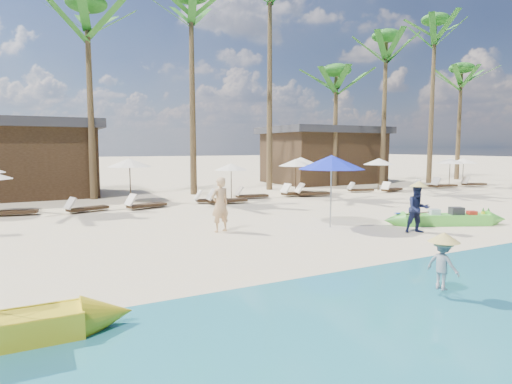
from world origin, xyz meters
TOP-DOWN VIEW (x-y plane):
  - ground at (0.00, 0.00)m, footprint 240.00×240.00m
  - wet_sand_strip at (0.00, -5.00)m, footprint 240.00×4.50m
  - green_canoe at (6.79, 0.36)m, footprint 4.69×2.33m
  - tourist at (-0.80, 2.94)m, footprint 0.73×0.55m
  - vendor_green at (4.78, -0.16)m, footprint 0.93×0.84m
  - vendor_yellow at (0.36, -4.70)m, footprint 0.43×0.65m
  - blue_umbrella at (2.86, 1.89)m, footprint 2.31×2.31m
  - lounger_4_left at (-7.05, 9.86)m, footprint 1.85×0.86m
  - lounger_4_right at (-4.30, 9.49)m, footprint 1.85×1.09m
  - resort_parasol_5 at (-1.94, 11.71)m, footprint 2.16×2.16m
  - lounger_5_left at (-1.82, 9.35)m, footprint 1.93×1.04m
  - resort_parasol_6 at (3.32, 11.23)m, footprint 1.84×1.84m
  - lounger_6_left at (2.07, 9.22)m, footprint 2.01×0.73m
  - lounger_6_right at (1.55, 9.89)m, footprint 1.76×0.76m
  - resort_parasol_7 at (7.11, 10.70)m, footprint 2.04×2.04m
  - lounger_7_left at (4.10, 10.54)m, footprint 1.84×0.74m
  - lounger_7_right at (6.92, 10.45)m, footprint 1.97×0.77m
  - resort_parasol_8 at (8.08, 11.65)m, footprint 2.10×2.10m
  - lounger_8_left at (7.61, 9.89)m, footprint 2.08×0.98m
  - resort_parasol_9 at (13.36, 10.67)m, footprint 1.99×1.99m
  - lounger_9_left at (11.60, 10.47)m, footprint 1.68×0.85m
  - lounger_9_right at (13.46, 9.67)m, footprint 1.78×0.91m
  - resort_parasol_10 at (19.89, 10.55)m, footprint 1.94×1.94m
  - lounger_10_left at (17.30, 10.49)m, footprint 1.69×0.79m
  - lounger_10_right at (18.48, 9.93)m, footprint 1.94×0.75m
  - resort_parasol_11 at (22.36, 11.34)m, footprint 1.89×1.89m
  - lounger_11_left at (21.47, 9.86)m, footprint 1.87×0.96m
  - palm_3 at (-3.36, 14.27)m, footprint 2.08×2.08m
  - palm_4 at (2.15, 14.01)m, footprint 2.08×2.08m
  - palm_5 at (7.45, 14.38)m, footprint 2.08×2.08m
  - palm_6 at (12.84, 14.52)m, footprint 2.08×2.08m
  - palm_7 at (16.57, 13.68)m, footprint 2.08×2.08m
  - palm_8 at (21.07, 13.33)m, footprint 2.08×2.08m
  - palm_9 at (26.21, 14.81)m, footprint 2.08×2.08m
  - pavilion_east at (14.00, 17.50)m, footprint 8.80×6.60m

SIDE VIEW (x-z plane):
  - ground at x=0.00m, z-range 0.00..0.00m
  - wet_sand_strip at x=0.00m, z-range 0.00..0.01m
  - lounger_9_left at x=11.60m, z-range -0.09..0.46m
  - lounger_10_left at x=17.30m, z-range -0.09..0.46m
  - lounger_6_right at x=1.55m, z-range -0.10..0.48m
  - lounger_9_right at x=13.46m, z-range -0.10..0.48m
  - lounger_4_right at x=-4.30m, z-range -0.10..0.50m
  - lounger_4_left at x=-7.05m, z-range -0.10..0.50m
  - lounger_11_left at x=21.47m, z-range -0.10..0.51m
  - lounger_7_left at x=4.10m, z-range -0.10..0.51m
  - lounger_5_left at x=-1.82m, z-range -0.10..0.52m
  - green_canoe at x=6.79m, z-range -0.10..0.53m
  - lounger_10_right at x=18.48m, z-range -0.11..0.54m
  - lounger_7_right at x=6.92m, z-range -0.11..0.55m
  - lounger_6_left at x=2.07m, z-range -0.11..0.56m
  - lounger_8_left at x=7.61m, z-range -0.11..0.57m
  - vendor_yellow at x=0.36m, z-range 0.18..1.12m
  - vendor_green at x=4.78m, z-range 0.00..1.57m
  - tourist at x=-0.80m, z-range 0.00..1.80m
  - resort_parasol_6 at x=3.32m, z-range 0.76..2.65m
  - resort_parasol_11 at x=22.36m, z-range 0.78..2.73m
  - resort_parasol_10 at x=19.89m, z-range 0.80..2.81m
  - resort_parasol_9 at x=13.36m, z-range 0.82..2.88m
  - resort_parasol_7 at x=7.11m, z-range 0.84..2.94m
  - resort_parasol_8 at x=8.08m, z-range 0.87..3.03m
  - resort_parasol_5 at x=-1.94m, z-range 0.89..3.12m
  - pavilion_east at x=14.00m, z-range 0.05..4.35m
  - blue_umbrella at x=2.86m, z-range 1.01..3.49m
  - palm_6 at x=12.84m, z-range 2.79..11.31m
  - palm_9 at x=26.21m, z-range 3.14..12.97m
  - palm_3 at x=-3.36m, z-range 3.32..13.83m
  - palm_7 at x=16.57m, z-range 3.46..14.53m
  - palm_4 at x=2.15m, z-range 3.60..15.30m
  - palm_8 at x=21.07m, z-range 3.83..16.53m
  - palm_5 at x=7.45m, z-range 4.02..17.62m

